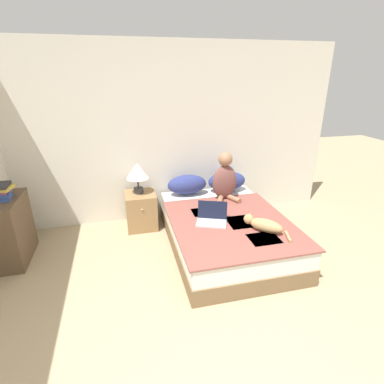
% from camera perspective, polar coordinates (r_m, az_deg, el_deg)
% --- Properties ---
extents(wall_back, '(5.22, 0.05, 2.55)m').
position_cam_1_polar(wall_back, '(4.43, -5.60, 10.63)').
color(wall_back, beige).
rests_on(wall_back, ground_plane).
extents(bed, '(1.43, 2.04, 0.44)m').
position_cam_1_polar(bed, '(3.93, 6.35, -7.39)').
color(bed, brown).
rests_on(bed, ground_plane).
extents(pillow_near, '(0.58, 0.30, 0.29)m').
position_cam_1_polar(pillow_near, '(4.43, -0.95, 1.44)').
color(pillow_near, navy).
rests_on(pillow_near, bed).
extents(pillow_far, '(0.58, 0.30, 0.29)m').
position_cam_1_polar(pillow_far, '(4.60, 6.65, 2.08)').
color(pillow_far, navy).
rests_on(pillow_far, bed).
extents(person_sitting, '(0.36, 0.35, 0.68)m').
position_cam_1_polar(person_sitting, '(4.24, 6.26, 2.49)').
color(person_sitting, brown).
rests_on(person_sitting, bed).
extents(cat_tabby, '(0.43, 0.50, 0.17)m').
position_cam_1_polar(cat_tabby, '(3.51, 13.47, -6.07)').
color(cat_tabby, tan).
rests_on(cat_tabby, bed).
extents(laptop_open, '(0.43, 0.38, 0.23)m').
position_cam_1_polar(laptop_open, '(3.63, 3.78, -5.04)').
color(laptop_open, '#B7B7BC').
rests_on(laptop_open, bed).
extents(nightstand, '(0.43, 0.47, 0.53)m').
position_cam_1_polar(nightstand, '(4.42, -9.65, -3.45)').
color(nightstand, '#937047').
rests_on(nightstand, ground_plane).
extents(table_lamp, '(0.32, 0.32, 0.44)m').
position_cam_1_polar(table_lamp, '(4.24, -10.37, 3.74)').
color(table_lamp, '#38383D').
rests_on(table_lamp, nightstand).
extents(bookshelf, '(0.29, 0.69, 0.79)m').
position_cam_1_polar(bookshelf, '(4.14, -30.98, -6.22)').
color(bookshelf, brown).
rests_on(bookshelf, ground_plane).
extents(book_stack_top, '(0.22, 0.25, 0.18)m').
position_cam_1_polar(book_stack_top, '(3.96, -32.36, 0.08)').
color(book_stack_top, '#334C8E').
rests_on(book_stack_top, bookshelf).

